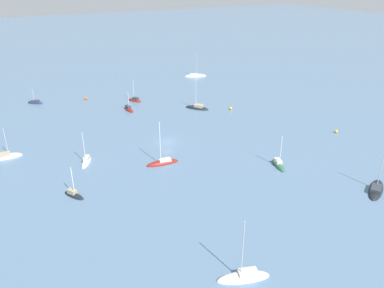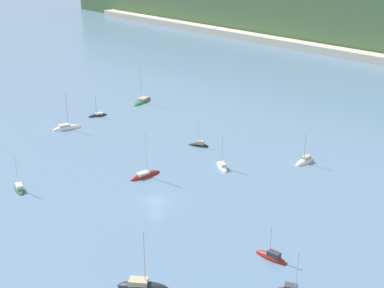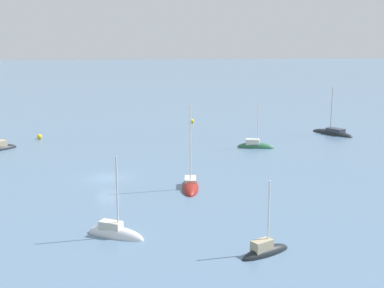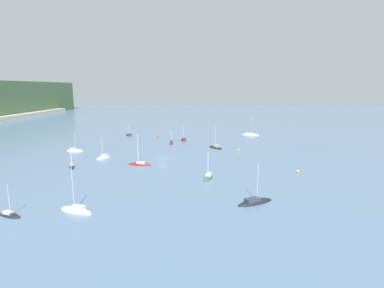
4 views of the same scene
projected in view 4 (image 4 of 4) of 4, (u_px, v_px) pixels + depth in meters
name	position (u px, v px, depth m)	size (l,w,h in m)	color
ground_plane	(163.00, 158.00, 94.88)	(600.00, 600.00, 0.00)	slate
sailboat_0	(129.00, 136.00, 138.89)	(4.23, 4.65, 5.76)	#232D4C
sailboat_1	(251.00, 135.00, 140.66)	(4.96, 8.37, 9.52)	silver
sailboat_2	(75.00, 151.00, 105.27)	(1.86, 5.72, 7.46)	white
sailboat_3	(255.00, 203.00, 57.94)	(6.06, 8.09, 8.59)	black
sailboat_4	(76.00, 211.00, 53.92)	(3.94, 7.06, 9.73)	white
sailboat_5	(104.00, 158.00, 94.64)	(5.20, 3.72, 7.68)	silver
sailboat_6	(72.00, 167.00, 83.76)	(4.59, 3.31, 6.34)	black
sailboat_7	(10.00, 216.00, 52.04)	(2.97, 5.15, 6.40)	black
sailboat_8	(184.00, 141.00, 125.63)	(4.87, 3.68, 7.50)	maroon
sailboat_9	(216.00, 148.00, 110.42)	(6.77, 5.99, 9.41)	black
sailboat_10	(140.00, 165.00, 86.26)	(2.50, 6.84, 9.90)	maroon
sailboat_12	(208.00, 178.00, 73.49)	(5.64, 3.07, 7.43)	#2D6647
sailboat_13	(171.00, 143.00, 119.17)	(5.26, 1.86, 6.13)	maroon
mooring_buoy_0	(158.00, 136.00, 134.55)	(0.84, 0.84, 0.84)	orange
mooring_buoy_1	(238.00, 150.00, 104.86)	(0.81, 0.81, 0.81)	yellow
mooring_buoy_2	(297.00, 171.00, 78.63)	(0.73, 0.73, 0.73)	yellow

